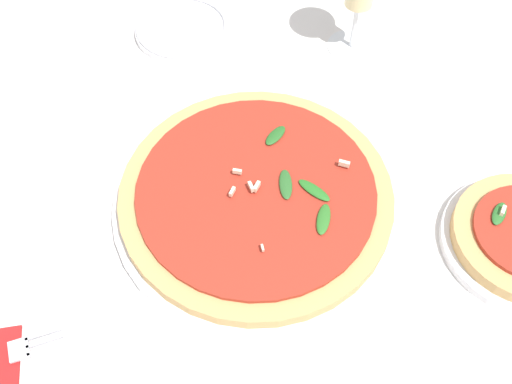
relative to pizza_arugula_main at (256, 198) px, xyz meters
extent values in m
plane|color=silver|center=(0.04, 0.02, -0.02)|extent=(6.00, 6.00, 0.00)
cylinder|color=white|center=(0.00, 0.00, -0.01)|extent=(0.36, 0.36, 0.01)
cylinder|color=tan|center=(0.00, 0.00, 0.00)|extent=(0.34, 0.34, 0.02)
cylinder|color=#A82D1E|center=(0.00, 0.00, 0.02)|extent=(0.30, 0.30, 0.01)
ellipsoid|color=#266224|center=(0.04, 0.08, 0.02)|extent=(0.04, 0.04, 0.01)
ellipsoid|color=#2A6329|center=(0.03, 0.00, 0.02)|extent=(0.02, 0.05, 0.01)
ellipsoid|color=#2D7126|center=(0.07, -0.06, 0.02)|extent=(0.03, 0.05, 0.01)
ellipsoid|color=#277224|center=(0.07, -0.01, 0.02)|extent=(0.04, 0.04, 0.01)
cube|color=beige|center=(0.00, -0.09, 0.03)|extent=(0.00, 0.01, 0.00)
cube|color=beige|center=(-0.01, 0.00, 0.03)|extent=(0.01, 0.01, 0.01)
cube|color=beige|center=(0.00, 0.00, 0.03)|extent=(0.01, 0.01, 0.01)
cube|color=beige|center=(-0.03, 0.00, 0.03)|extent=(0.01, 0.01, 0.01)
cube|color=beige|center=(-0.02, 0.02, 0.03)|extent=(0.01, 0.01, 0.01)
cube|color=beige|center=(0.11, 0.02, 0.03)|extent=(0.01, 0.01, 0.01)
ellipsoid|color=#296728|center=(0.28, -0.08, 0.02)|extent=(0.03, 0.04, 0.01)
cube|color=beige|center=(0.28, -0.08, 0.03)|extent=(0.01, 0.01, 0.01)
cylinder|color=white|center=(0.19, 0.27, -0.01)|extent=(0.07, 0.07, 0.00)
cylinder|color=white|center=(0.19, 0.27, 0.02)|extent=(0.01, 0.01, 0.07)
cube|color=silver|center=(-0.28, -0.15, -0.01)|extent=(0.03, 0.03, 0.00)
cube|color=silver|center=(-0.25, -0.16, -0.01)|extent=(0.04, 0.01, 0.00)
cube|color=silver|center=(-0.25, -0.15, -0.01)|extent=(0.04, 0.01, 0.00)
cube|color=silver|center=(-0.26, -0.14, -0.01)|extent=(0.04, 0.01, 0.00)
cylinder|color=white|center=(-0.07, 0.34, -0.01)|extent=(0.15, 0.15, 0.01)
torus|color=white|center=(-0.07, 0.34, 0.00)|extent=(0.15, 0.15, 0.01)
camera|label=1|loc=(-0.06, -0.41, 0.62)|focal=42.00mm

